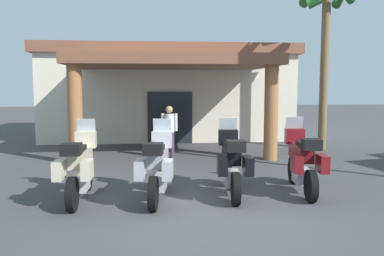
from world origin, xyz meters
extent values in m
plane|color=#424244|center=(0.00, 0.00, 0.00)|extent=(80.00, 80.00, 0.00)
cube|color=silver|center=(0.12, 12.05, 1.82)|extent=(10.89, 6.86, 3.65)
cube|color=#1E2328|center=(0.00, 8.77, 1.05)|extent=(1.80, 0.17, 2.10)
cube|color=brown|center=(-0.08, 6.65, 3.16)|extent=(6.99, 4.62, 0.35)
cylinder|color=#9E663D|center=(-3.16, 4.99, 1.49)|extent=(0.44, 0.44, 2.99)
cylinder|color=#9E663D|center=(2.86, 4.76, 1.49)|extent=(0.44, 0.44, 2.99)
cube|color=brown|center=(0.12, 12.05, 3.87)|extent=(11.31, 7.27, 0.44)
cylinder|color=black|center=(-2.46, 1.72, 0.33)|extent=(0.18, 0.67, 0.66)
cylinder|color=black|center=(-2.55, 0.17, 0.33)|extent=(0.18, 0.67, 0.66)
cube|color=silver|center=(-2.50, 0.92, 0.37)|extent=(0.35, 0.58, 0.32)
cube|color=beige|center=(-2.49, 1.07, 0.88)|extent=(0.37, 1.17, 0.34)
cube|color=black|center=(-2.51, 0.72, 1.10)|extent=(0.31, 0.62, 0.10)
cube|color=beige|center=(-2.46, 1.70, 1.15)|extent=(0.45, 0.26, 0.36)
cube|color=#B2BCC6|center=(-2.45, 1.78, 1.43)|extent=(0.41, 0.14, 0.36)
cube|color=beige|center=(-2.80, 0.34, 0.76)|extent=(0.20, 0.45, 0.36)
cube|color=beige|center=(-2.28, 0.31, 0.76)|extent=(0.20, 0.45, 0.36)
cube|color=black|center=(-2.54, 0.22, 1.17)|extent=(0.38, 0.34, 0.22)
cylinder|color=black|center=(-0.78, 1.53, 0.33)|extent=(0.25, 0.67, 0.66)
cylinder|color=black|center=(-1.05, 0.00, 0.33)|extent=(0.25, 0.67, 0.66)
cube|color=silver|center=(-0.92, 0.74, 0.37)|extent=(0.41, 0.61, 0.32)
cube|color=#B2B2B7|center=(-0.89, 0.89, 0.88)|extent=(0.49, 1.18, 0.34)
cube|color=black|center=(-0.95, 0.54, 1.10)|extent=(0.38, 0.64, 0.10)
cube|color=#B2B2B7|center=(-0.79, 1.51, 1.15)|extent=(0.47, 0.31, 0.36)
cube|color=#B2BCC6|center=(-0.77, 1.59, 1.43)|extent=(0.41, 0.19, 0.36)
cube|color=#B2B2B7|center=(-1.28, 0.19, 0.76)|extent=(0.25, 0.46, 0.36)
cube|color=#B2B2B7|center=(-0.77, 0.10, 0.76)|extent=(0.25, 0.46, 0.36)
cube|color=black|center=(-1.04, 0.05, 1.17)|extent=(0.41, 0.38, 0.22)
cylinder|color=black|center=(0.76, 1.69, 0.33)|extent=(0.22, 0.67, 0.66)
cylinder|color=black|center=(0.57, 0.15, 0.33)|extent=(0.22, 0.67, 0.66)
cube|color=silver|center=(0.66, 0.89, 0.37)|extent=(0.39, 0.60, 0.32)
cube|color=black|center=(0.68, 1.04, 0.88)|extent=(0.44, 1.18, 0.34)
cube|color=black|center=(0.64, 0.69, 1.10)|extent=(0.35, 0.63, 0.10)
cube|color=black|center=(0.76, 1.67, 1.15)|extent=(0.47, 0.29, 0.36)
cube|color=#B2BCC6|center=(0.77, 1.75, 1.43)|extent=(0.41, 0.17, 0.36)
cube|color=black|center=(0.33, 0.33, 0.76)|extent=(0.23, 0.46, 0.36)
cube|color=black|center=(0.85, 0.27, 0.76)|extent=(0.23, 0.46, 0.36)
cube|color=black|center=(0.58, 0.20, 1.17)|extent=(0.40, 0.36, 0.22)
cylinder|color=black|center=(2.38, 1.68, 0.33)|extent=(0.25, 0.67, 0.66)
cylinder|color=black|center=(2.13, 0.15, 0.33)|extent=(0.25, 0.67, 0.66)
cube|color=silver|center=(2.25, 0.89, 0.37)|extent=(0.41, 0.60, 0.32)
cube|color=maroon|center=(2.27, 1.04, 0.88)|extent=(0.48, 1.18, 0.34)
cube|color=black|center=(2.21, 0.69, 1.10)|extent=(0.37, 0.64, 0.10)
cube|color=maroon|center=(2.37, 1.66, 1.15)|extent=(0.47, 0.31, 0.36)
cube|color=#B2BCC6|center=(2.39, 1.74, 1.43)|extent=(0.41, 0.18, 0.36)
cube|color=maroon|center=(1.89, 0.34, 0.76)|extent=(0.25, 0.46, 0.36)
cube|color=maroon|center=(2.41, 0.25, 0.76)|extent=(0.25, 0.46, 0.36)
cube|color=black|center=(2.13, 0.20, 1.17)|extent=(0.41, 0.37, 0.22)
cylinder|color=#3F334C|center=(-0.38, 5.55, 0.42)|extent=(0.14, 0.14, 0.84)
cylinder|color=#3F334C|center=(-0.20, 5.52, 0.42)|extent=(0.14, 0.14, 0.84)
cylinder|color=white|center=(-0.29, 5.53, 1.14)|extent=(0.32, 0.32, 0.60)
cylinder|color=white|center=(-0.51, 5.57, 1.17)|extent=(0.09, 0.09, 0.57)
cylinder|color=white|center=(-0.08, 5.50, 1.17)|extent=(0.09, 0.09, 0.57)
sphere|color=tan|center=(-0.29, 5.53, 1.58)|extent=(0.23, 0.23, 0.23)
cylinder|color=brown|center=(5.48, 6.60, 2.73)|extent=(0.30, 0.30, 5.47)
camera|label=1|loc=(-1.33, -7.31, 2.33)|focal=37.34mm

